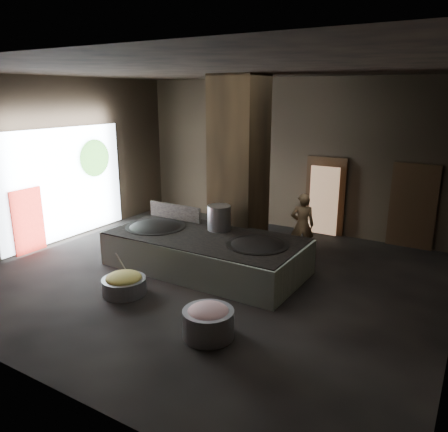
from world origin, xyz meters
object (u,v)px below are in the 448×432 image
Objects in this scene: hearth_platform at (205,252)px; meat_basin at (208,323)px; stock_pot at (219,218)px; cook at (302,225)px; wok_left at (156,230)px; wok_right at (257,248)px; veg_basin at (124,286)px.

meat_basin is (1.72, -2.52, -0.16)m from hearth_platform.
stock_pot is 0.37× the size of cook.
meat_basin is at bearing -37.95° from wok_left.
stock_pot is at bearing 85.62° from hearth_platform.
wok_left is at bearing -177.95° from wok_right.
hearth_platform is 3.41× the size of wok_right.
stock_pot reaches higher than wok_left.
hearth_platform is 2.15m from veg_basin.
meat_basin is (2.42, -0.50, 0.08)m from veg_basin.
wok_left is 3.71m from cook.
meat_basin is at bearing -54.91° from hearth_platform.
stock_pot is 0.67× the size of veg_basin.
stock_pot is at bearing 158.96° from wok_right.
meat_basin is at bearing -11.77° from veg_basin.
stock_pot is 2.17m from cook.
wok_right is 1.44m from stock_pot.
hearth_platform is 3.05m from meat_basin.
wok_right is at bearing 2.05° from wok_left.
hearth_platform reaches higher than meat_basin.
stock_pot reaches higher than meat_basin.
wok_left is (-1.45, -0.05, 0.35)m from hearth_platform.
wok_right is 0.83× the size of cook.
stock_pot is 0.68× the size of meat_basin.
cook is 4.69m from veg_basin.
meat_basin reaches higher than veg_basin.
cook is at bearing 90.91° from meat_basin.
meat_basin is (1.67, -3.07, -0.89)m from stock_pot.
stock_pot is at bearing 118.50° from meat_basin.
wok_right is (1.35, 0.05, 0.35)m from hearth_platform.
wok_right is at bearing 2.94° from hearth_platform.
meat_basin is (0.37, -2.57, -0.51)m from wok_right.
stock_pot reaches higher than hearth_platform.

